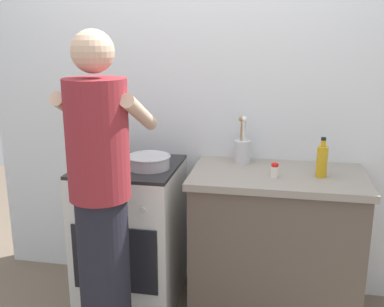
{
  "coord_description": "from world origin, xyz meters",
  "views": [
    {
      "loc": [
        0.53,
        -2.39,
        1.68
      ],
      "look_at": [
        0.05,
        0.12,
        1.0
      ],
      "focal_mm": 42.52,
      "sensor_mm": 36.0,
      "label": 1
    }
  ],
  "objects_px": {
    "mixing_bowl": "(149,161)",
    "utensil_crock": "(242,149)",
    "stove_range": "(131,233)",
    "pot": "(106,154)",
    "oil_bottle": "(322,161)",
    "person": "(101,205)",
    "spice_bottle": "(275,171)"
  },
  "relations": [
    {
      "from": "pot",
      "to": "person",
      "type": "bearing_deg",
      "value": -71.58
    },
    {
      "from": "oil_bottle",
      "to": "spice_bottle",
      "type": "bearing_deg",
      "value": -166.94
    },
    {
      "from": "pot",
      "to": "utensil_crock",
      "type": "relative_size",
      "value": 0.92
    },
    {
      "from": "mixing_bowl",
      "to": "oil_bottle",
      "type": "xyz_separation_m",
      "value": [
        0.99,
        0.02,
        0.05
      ]
    },
    {
      "from": "stove_range",
      "to": "pot",
      "type": "height_order",
      "value": "pot"
    },
    {
      "from": "stove_range",
      "to": "utensil_crock",
      "type": "height_order",
      "value": "utensil_crock"
    },
    {
      "from": "stove_range",
      "to": "person",
      "type": "relative_size",
      "value": 0.53
    },
    {
      "from": "mixing_bowl",
      "to": "oil_bottle",
      "type": "relative_size",
      "value": 1.17
    },
    {
      "from": "mixing_bowl",
      "to": "stove_range",
      "type": "bearing_deg",
      "value": 164.14
    },
    {
      "from": "person",
      "to": "pot",
      "type": "bearing_deg",
      "value": 108.42
    },
    {
      "from": "spice_bottle",
      "to": "person",
      "type": "distance_m",
      "value": 0.96
    },
    {
      "from": "oil_bottle",
      "to": "person",
      "type": "height_order",
      "value": "person"
    },
    {
      "from": "spice_bottle",
      "to": "mixing_bowl",
      "type": "bearing_deg",
      "value": 176.89
    },
    {
      "from": "utensil_crock",
      "to": "person",
      "type": "xyz_separation_m",
      "value": [
        -0.63,
        -0.75,
        -0.13
      ]
    },
    {
      "from": "mixing_bowl",
      "to": "spice_bottle",
      "type": "xyz_separation_m",
      "value": [
        0.74,
        -0.04,
        -0.0
      ]
    },
    {
      "from": "mixing_bowl",
      "to": "utensil_crock",
      "type": "relative_size",
      "value": 0.9
    },
    {
      "from": "oil_bottle",
      "to": "utensil_crock",
      "type": "bearing_deg",
      "value": 155.62
    },
    {
      "from": "utensil_crock",
      "to": "stove_range",
      "type": "bearing_deg",
      "value": -164.49
    },
    {
      "from": "pot",
      "to": "mixing_bowl",
      "type": "xyz_separation_m",
      "value": [
        0.28,
        -0.04,
        -0.02
      ]
    },
    {
      "from": "utensil_crock",
      "to": "pot",
      "type": "bearing_deg",
      "value": -166.93
    },
    {
      "from": "stove_range",
      "to": "person",
      "type": "distance_m",
      "value": 0.7
    },
    {
      "from": "stove_range",
      "to": "spice_bottle",
      "type": "xyz_separation_m",
      "value": [
        0.88,
        -0.08,
        0.49
      ]
    },
    {
      "from": "stove_range",
      "to": "utensil_crock",
      "type": "relative_size",
      "value": 3.08
    },
    {
      "from": "mixing_bowl",
      "to": "utensil_crock",
      "type": "height_order",
      "value": "utensil_crock"
    },
    {
      "from": "stove_range",
      "to": "pot",
      "type": "xyz_separation_m",
      "value": [
        -0.14,
        -0.0,
        0.52
      ]
    },
    {
      "from": "oil_bottle",
      "to": "stove_range",
      "type": "bearing_deg",
      "value": 178.97
    },
    {
      "from": "spice_bottle",
      "to": "oil_bottle",
      "type": "relative_size",
      "value": 0.36
    },
    {
      "from": "pot",
      "to": "spice_bottle",
      "type": "distance_m",
      "value": 1.02
    },
    {
      "from": "pot",
      "to": "mixing_bowl",
      "type": "height_order",
      "value": "pot"
    },
    {
      "from": "spice_bottle",
      "to": "oil_bottle",
      "type": "xyz_separation_m",
      "value": [
        0.26,
        0.06,
        0.05
      ]
    },
    {
      "from": "utensil_crock",
      "to": "spice_bottle",
      "type": "height_order",
      "value": "utensil_crock"
    },
    {
      "from": "mixing_bowl",
      "to": "person",
      "type": "bearing_deg",
      "value": -100.09
    }
  ]
}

